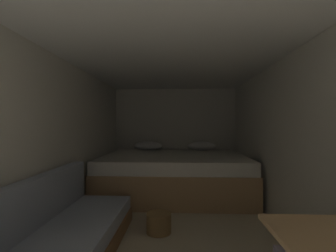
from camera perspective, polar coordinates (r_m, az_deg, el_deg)
ground_plane at (r=2.72m, az=0.62°, el=-26.14°), size 7.41×7.41×0.00m
wall_back at (r=5.17m, az=1.70°, el=-2.14°), size 2.66×0.05×1.98m
wall_left at (r=2.81m, az=-27.07°, el=-4.21°), size 0.05×5.41×1.98m
wall_right at (r=2.73m, az=29.23°, el=-4.35°), size 0.05×5.41×1.98m
ceiling_slab at (r=2.56m, az=0.63°, el=18.42°), size 2.66×5.41×0.05m
bed at (r=4.28m, az=1.48°, el=-11.31°), size 2.44×1.81×0.87m
wicker_basket at (r=2.90m, az=-2.21°, el=-22.05°), size 0.28×0.28×0.21m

